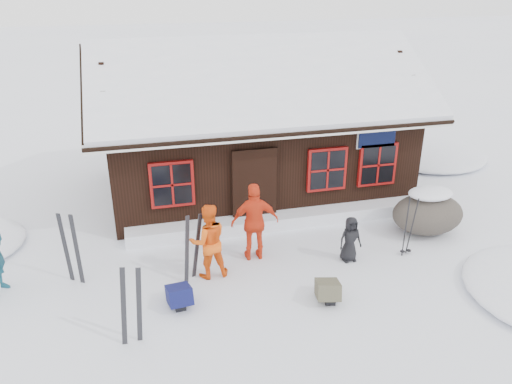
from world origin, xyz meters
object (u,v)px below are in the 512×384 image
(skier_orange_right, at_px, (255,222))
(ski_poles, at_px, (409,227))
(ski_pair_left, at_px, (131,307))
(skier_orange_left, at_px, (208,241))
(skier_crouched, at_px, (350,239))
(boulder, at_px, (428,213))
(backpack_blue, at_px, (179,298))
(backpack_olive, at_px, (328,293))

(skier_orange_right, height_order, ski_poles, skier_orange_right)
(ski_pair_left, height_order, ski_poles, ski_pair_left)
(skier_orange_left, height_order, ski_poles, skier_orange_left)
(skier_crouched, xyz_separation_m, boulder, (2.40, 0.77, -0.00))
(skier_crouched, height_order, ski_pair_left, ski_pair_left)
(backpack_blue, bearing_deg, skier_orange_right, 31.16)
(skier_orange_right, bearing_deg, boulder, -174.89)
(skier_crouched, xyz_separation_m, backpack_olive, (-1.03, -1.28, -0.37))
(skier_orange_right, relative_size, backpack_olive, 3.04)
(ski_poles, bearing_deg, backpack_blue, -172.87)
(ski_poles, xyz_separation_m, backpack_blue, (-5.23, -0.65, -0.52))
(skier_orange_left, distance_m, backpack_blue, 1.35)
(skier_orange_left, bearing_deg, backpack_olive, 142.54)
(skier_crouched, height_order, ski_poles, ski_poles)
(boulder, height_order, backpack_blue, boulder)
(ski_poles, height_order, backpack_blue, ski_poles)
(skier_orange_right, bearing_deg, backpack_blue, 39.46)
(ski_poles, bearing_deg, skier_orange_right, 168.25)
(skier_orange_right, bearing_deg, backpack_olive, 120.57)
(skier_crouched, bearing_deg, ski_pair_left, -163.48)
(skier_orange_left, relative_size, skier_crouched, 1.56)
(skier_orange_right, relative_size, boulder, 1.02)
(skier_crouched, xyz_separation_m, backpack_blue, (-3.86, -0.74, -0.36))
(skier_orange_left, relative_size, backpack_blue, 2.76)
(skier_orange_left, bearing_deg, ski_pair_left, 44.77)
(boulder, bearing_deg, backpack_olive, -149.12)
(ski_poles, bearing_deg, skier_orange_left, 176.74)
(skier_orange_left, relative_size, skier_orange_right, 0.91)
(ski_pair_left, xyz_separation_m, backpack_blue, (0.87, 0.84, -0.57))
(skier_crouched, bearing_deg, skier_orange_left, 174.89)
(skier_orange_right, xyz_separation_m, backpack_olive, (0.99, -1.90, -0.74))
(skier_orange_right, xyz_separation_m, ski_poles, (3.38, -0.70, -0.22))
(skier_orange_right, bearing_deg, ski_poles, 171.39)
(ski_pair_left, bearing_deg, ski_poles, 18.11)
(skier_orange_left, bearing_deg, backpack_blue, 48.21)
(skier_orange_left, xyz_separation_m, ski_pair_left, (-1.61, -1.75, -0.09))
(skier_orange_left, height_order, backpack_olive, skier_orange_left)
(ski_pair_left, distance_m, backpack_blue, 1.34)
(skier_crouched, bearing_deg, skier_orange_right, 160.97)
(skier_crouched, distance_m, ski_poles, 1.38)
(skier_orange_left, bearing_deg, skier_orange_right, -160.75)
(skier_orange_right, xyz_separation_m, boulder, (4.41, 0.15, -0.38))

